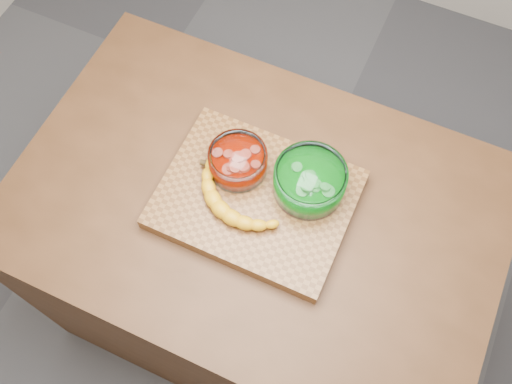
% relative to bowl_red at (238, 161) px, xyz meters
% --- Properties ---
extents(ground, '(3.50, 3.50, 0.00)m').
position_rel_bowl_red_xyz_m(ground, '(0.07, -0.05, -0.97)').
color(ground, '#515156').
rests_on(ground, ground).
extents(counter, '(1.20, 0.80, 0.90)m').
position_rel_bowl_red_xyz_m(counter, '(0.07, -0.05, -0.52)').
color(counter, '#4B2C16').
rests_on(counter, ground).
extents(cutting_board, '(0.45, 0.35, 0.04)m').
position_rel_bowl_red_xyz_m(cutting_board, '(0.07, -0.05, -0.05)').
color(cutting_board, brown).
rests_on(cutting_board, counter).
extents(bowl_red, '(0.14, 0.14, 0.07)m').
position_rel_bowl_red_xyz_m(bowl_red, '(0.00, 0.00, 0.00)').
color(bowl_red, white).
rests_on(bowl_red, cutting_board).
extents(bowl_green, '(0.17, 0.17, 0.08)m').
position_rel_bowl_red_xyz_m(bowl_green, '(0.18, 0.02, 0.01)').
color(bowl_green, white).
rests_on(bowl_green, cutting_board).
extents(banana, '(0.26, 0.17, 0.04)m').
position_rel_bowl_red_xyz_m(banana, '(0.04, -0.08, -0.01)').
color(banana, orange).
rests_on(banana, cutting_board).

